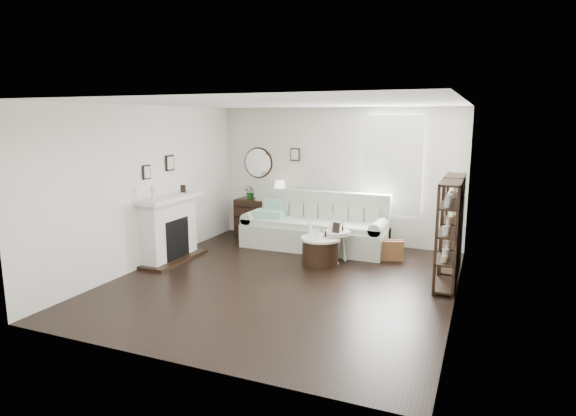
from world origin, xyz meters
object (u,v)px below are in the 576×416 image
at_px(dresser, 265,218).
at_px(drum_table, 320,251).
at_px(sofa, 316,230).
at_px(pedestal_table, 337,234).

xyz_separation_m(dresser, drum_table, (1.72, -1.40, -0.16)).
distance_m(sofa, pedestal_table, 1.04).
relative_size(sofa, drum_table, 4.07).
distance_m(drum_table, pedestal_table, 0.42).
relative_size(sofa, dresser, 2.30).
bearing_deg(pedestal_table, drum_table, -134.79).
distance_m(dresser, pedestal_table, 2.27).
bearing_deg(pedestal_table, dresser, 148.97).
bearing_deg(sofa, pedestal_table, -49.69).
relative_size(drum_table, pedestal_table, 1.22).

